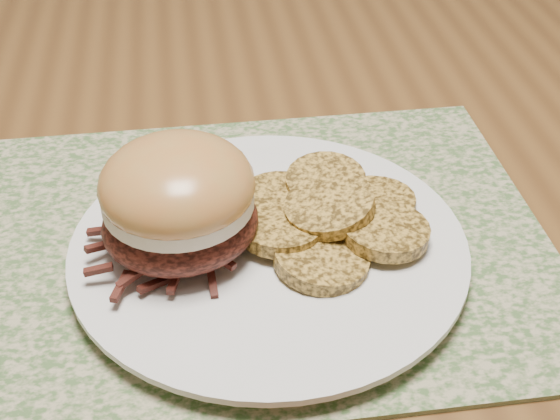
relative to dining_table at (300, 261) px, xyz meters
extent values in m
cube|color=brown|center=(0.00, 0.00, 0.06)|extent=(1.50, 0.90, 0.04)
cube|color=#416031|center=(-0.06, -0.07, 0.08)|extent=(0.45, 0.33, 0.00)
cylinder|color=silver|center=(-0.04, -0.09, 0.09)|extent=(0.26, 0.26, 0.02)
ellipsoid|color=black|center=(-0.10, -0.09, 0.12)|extent=(0.13, 0.13, 0.04)
cylinder|color=beige|center=(-0.10, -0.09, 0.14)|extent=(0.13, 0.13, 0.01)
ellipsoid|color=#9E6D34|center=(-0.10, -0.09, 0.15)|extent=(0.13, 0.13, 0.06)
cylinder|color=#B18634|center=(-0.02, -0.05, 0.10)|extent=(0.08, 0.08, 0.01)
cylinder|color=#B18634|center=(0.01, -0.04, 0.11)|extent=(0.07, 0.08, 0.02)
cylinder|color=#B18634|center=(0.04, -0.06, 0.10)|extent=(0.07, 0.07, 0.02)
cylinder|color=#B18634|center=(-0.03, -0.09, 0.11)|extent=(0.08, 0.08, 0.02)
cylinder|color=#B18634|center=(0.01, -0.08, 0.12)|extent=(0.09, 0.09, 0.03)
cylinder|color=#B18634|center=(0.04, -0.10, 0.11)|extent=(0.09, 0.09, 0.01)
cylinder|color=#B18634|center=(-0.01, -0.12, 0.10)|extent=(0.08, 0.08, 0.02)
camera|label=1|loc=(-0.09, -0.50, 0.45)|focal=50.00mm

